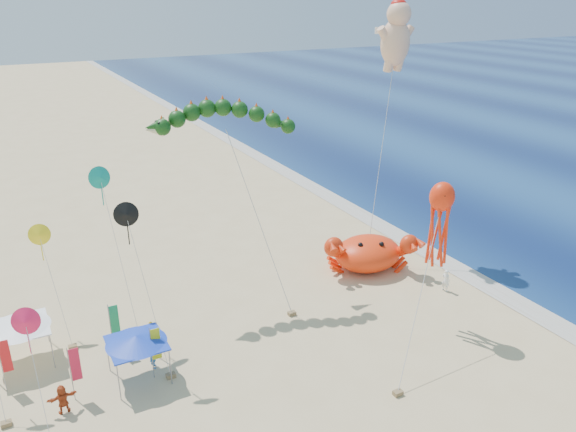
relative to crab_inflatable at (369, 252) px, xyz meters
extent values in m
plane|color=#D1B784|center=(-5.94, -3.85, -1.38)|extent=(320.00, 320.00, 0.00)
plane|color=silver|center=(6.06, -3.85, -1.38)|extent=(320.00, 320.00, 0.00)
ellipsoid|color=#FE340D|center=(0.00, 0.11, -0.12)|extent=(6.59, 6.11, 2.53)
sphere|color=red|center=(-2.83, -0.95, 1.00)|extent=(1.50, 1.50, 1.50)
sphere|color=black|center=(-0.80, -0.77, 1.00)|extent=(0.39, 0.39, 0.39)
sphere|color=red|center=(2.83, -0.95, 1.00)|extent=(1.50, 1.50, 1.50)
sphere|color=black|center=(0.80, -0.77, 1.00)|extent=(0.39, 0.39, 0.39)
cone|color=#0F390F|center=(-14.83, 2.14, 10.73)|extent=(1.33, 0.98, 1.09)
cylinder|color=#B2B2B2|center=(-9.35, -0.50, 4.48)|extent=(2.07, 5.33, 11.45)
cube|color=olive|center=(-8.34, -3.15, -1.26)|extent=(0.50, 0.35, 0.25)
ellipsoid|color=#F7BB96|center=(4.18, 3.79, 14.89)|extent=(2.36, 1.94, 3.47)
sphere|color=#F7BB96|center=(4.18, 3.57, 16.92)|extent=(1.82, 1.82, 1.82)
ellipsoid|color=red|center=(4.18, 3.68, 17.56)|extent=(1.18, 1.18, 0.82)
cylinder|color=#B2B2B2|center=(2.15, 2.10, 6.13)|extent=(4.12, 3.43, 14.75)
cube|color=olive|center=(0.11, 0.41, -1.26)|extent=(0.50, 0.35, 0.25)
ellipsoid|color=#FF2E0D|center=(-0.85, -7.94, 7.16)|extent=(1.57, 1.41, 1.81)
cylinder|color=#B2B2B2|center=(-4.00, -10.33, 2.70)|extent=(6.34, 4.83, 7.90)
cube|color=olive|center=(-7.15, -12.72, -1.26)|extent=(0.50, 0.35, 0.25)
cylinder|color=gray|center=(-20.15, -6.24, -0.28)|extent=(0.06, 0.06, 2.20)
cylinder|color=gray|center=(-17.42, -6.24, -0.28)|extent=(0.06, 0.06, 2.20)
cylinder|color=gray|center=(-20.15, -3.51, -0.28)|extent=(0.06, 0.06, 2.20)
cylinder|color=gray|center=(-17.42, -3.51, -0.28)|extent=(0.06, 0.06, 2.20)
cube|color=#1537C0|center=(-18.78, -4.87, 0.86)|extent=(2.97, 2.97, 0.08)
cone|color=#1537C0|center=(-18.78, -4.87, 1.10)|extent=(3.27, 3.27, 0.45)
cylinder|color=gray|center=(-22.83, -1.75, -0.28)|extent=(0.06, 0.06, 2.20)
cylinder|color=gray|center=(-22.83, 1.17, -0.28)|extent=(0.06, 0.06, 2.20)
cube|color=white|center=(-24.30, -0.29, 0.86)|extent=(3.17, 3.17, 0.08)
cone|color=white|center=(-24.30, -0.29, 1.10)|extent=(3.48, 3.48, 0.45)
cylinder|color=gray|center=(-18.12, -5.25, 0.22)|extent=(0.05, 0.05, 3.20)
cube|color=#C3C917|center=(-17.84, -5.25, 0.72)|extent=(0.50, 0.04, 1.90)
cylinder|color=gray|center=(-22.26, -5.08, 0.22)|extent=(0.05, 0.05, 3.20)
cube|color=red|center=(-21.98, -5.08, 0.72)|extent=(0.50, 0.04, 1.90)
cylinder|color=gray|center=(-25.37, -2.64, 0.22)|extent=(0.05, 0.05, 3.20)
cube|color=red|center=(-25.09, -2.64, 0.72)|extent=(0.50, 0.04, 1.90)
cylinder|color=gray|center=(-19.58, -1.76, 0.22)|extent=(0.05, 0.05, 3.20)
cube|color=#189050|center=(-19.30, -1.76, 0.72)|extent=(0.50, 0.04, 1.90)
imported|color=#1D5CAB|center=(-17.86, -4.33, -0.56)|extent=(0.54, 0.69, 1.65)
imported|color=white|center=(2.84, -5.39, -0.56)|extent=(0.52, 0.67, 1.65)
imported|color=#B1411C|center=(-22.87, -5.83, -0.59)|extent=(1.51, 0.59, 1.60)
imported|color=gold|center=(-17.33, -2.14, -0.59)|extent=(0.95, 0.43, 1.59)
cone|color=black|center=(-18.27, -3.40, 7.68)|extent=(1.30, 0.51, 1.32)
cylinder|color=#B2B2B2|center=(-18.02, -4.90, 3.17)|extent=(0.55, 3.04, 8.83)
cube|color=olive|center=(-17.77, -6.40, -1.26)|extent=(0.50, 0.35, 0.25)
cone|color=#0D957F|center=(-18.68, 0.87, 8.54)|extent=(1.30, 0.51, 1.32)
cylinder|color=#B2B2B2|center=(-18.43, -0.63, 3.60)|extent=(0.55, 3.04, 9.69)
cube|color=olive|center=(-18.18, -2.13, -1.26)|extent=(0.50, 0.35, 0.25)
cone|color=yellow|center=(-22.28, 2.98, 4.88)|extent=(1.30, 0.51, 1.32)
cylinder|color=#B2B2B2|center=(-22.03, 1.48, 1.78)|extent=(0.55, 3.04, 6.04)
cube|color=olive|center=(-21.78, -0.02, -1.26)|extent=(0.50, 0.35, 0.25)
cube|color=olive|center=(-25.21, -5.37, -1.26)|extent=(0.50, 0.35, 0.25)
cone|color=#F91B51|center=(-23.83, -6.47, 4.58)|extent=(1.30, 0.51, 1.32)
cylinder|color=#B2B2B2|center=(-23.58, -7.97, 1.62)|extent=(0.55, 3.04, 5.73)
camera|label=1|loc=(-23.54, -31.19, 18.39)|focal=35.00mm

